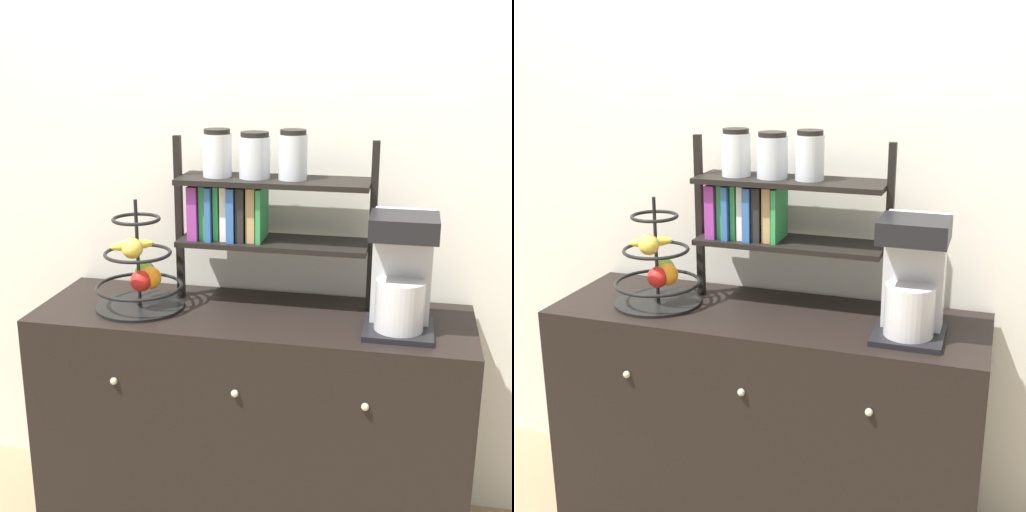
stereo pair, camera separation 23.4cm
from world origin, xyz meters
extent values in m
cube|color=silver|center=(0.00, 0.52, 1.30)|extent=(7.00, 0.05, 2.60)
cube|color=black|center=(0.00, 0.24, 0.41)|extent=(1.47, 0.48, 0.81)
sphere|color=#B2AD8C|center=(-0.41, -0.01, 0.63)|extent=(0.02, 0.02, 0.02)
sphere|color=#B2AD8C|center=(0.00, -0.01, 0.63)|extent=(0.02, 0.02, 0.02)
sphere|color=#B2AD8C|center=(0.41, -0.01, 0.63)|extent=(0.02, 0.02, 0.02)
cube|color=black|center=(0.49, 0.17, 0.82)|extent=(0.22, 0.22, 0.02)
cube|color=#B7B7BC|center=(0.49, 0.23, 1.01)|extent=(0.18, 0.09, 0.36)
cylinder|color=#B7B7BC|center=(0.49, 0.15, 0.91)|extent=(0.15, 0.15, 0.16)
cube|color=black|center=(0.49, 0.16, 1.16)|extent=(0.21, 0.18, 0.07)
cylinder|color=black|center=(-0.39, 0.21, 0.82)|extent=(0.30, 0.30, 0.01)
cylinder|color=black|center=(-0.39, 0.21, 1.01)|extent=(0.01, 0.01, 0.37)
torus|color=black|center=(-0.39, 0.21, 0.89)|extent=(0.30, 0.30, 0.01)
torus|color=black|center=(-0.39, 0.21, 1.01)|extent=(0.23, 0.23, 0.01)
torus|color=black|center=(-0.39, 0.21, 1.12)|extent=(0.16, 0.16, 0.01)
sphere|color=red|center=(-0.36, 0.16, 0.92)|extent=(0.07, 0.07, 0.07)
sphere|color=#6BAD33|center=(-0.39, 0.26, 0.92)|extent=(0.07, 0.07, 0.07)
sphere|color=orange|center=(-0.34, 0.19, 0.93)|extent=(0.08, 0.08, 0.08)
ellipsoid|color=yellow|center=(-0.41, 0.22, 1.03)|extent=(0.14, 0.12, 0.04)
sphere|color=gold|center=(-0.38, 0.15, 1.04)|extent=(0.07, 0.07, 0.07)
cube|color=black|center=(-0.29, 0.35, 1.10)|extent=(0.02, 0.02, 0.58)
cube|color=black|center=(0.39, 0.35, 1.10)|extent=(0.02, 0.02, 0.58)
cube|color=black|center=(0.05, 0.35, 1.03)|extent=(0.65, 0.20, 0.02)
cube|color=black|center=(0.05, 0.35, 1.24)|extent=(0.65, 0.20, 0.02)
cube|color=#8C338C|center=(-0.22, 0.35, 1.13)|extent=(0.03, 0.15, 0.19)
cube|color=#2D8C47|center=(-0.19, 0.35, 1.13)|extent=(0.02, 0.12, 0.19)
cube|color=#2D599E|center=(-0.16, 0.35, 1.13)|extent=(0.02, 0.16, 0.19)
cube|color=#2D8C47|center=(-0.14, 0.35, 1.13)|extent=(0.02, 0.12, 0.19)
cube|color=white|center=(-0.11, 0.35, 1.13)|extent=(0.02, 0.12, 0.19)
cube|color=#2D599E|center=(-0.08, 0.35, 1.13)|extent=(0.03, 0.16, 0.19)
cube|color=black|center=(-0.05, 0.35, 1.13)|extent=(0.03, 0.14, 0.19)
cube|color=tan|center=(-0.02, 0.35, 1.13)|extent=(0.03, 0.12, 0.19)
cube|color=#2D8C47|center=(0.01, 0.35, 1.13)|extent=(0.02, 0.14, 0.18)
cylinder|color=silver|center=(-0.14, 0.35, 1.32)|extent=(0.10, 0.10, 0.14)
cylinder|color=black|center=(-0.14, 0.35, 1.40)|extent=(0.09, 0.09, 0.02)
cylinder|color=silver|center=(-0.01, 0.35, 1.32)|extent=(0.11, 0.11, 0.14)
cylinder|color=black|center=(-0.01, 0.35, 1.40)|extent=(0.09, 0.09, 0.02)
cylinder|color=silver|center=(0.11, 0.35, 1.33)|extent=(0.10, 0.10, 0.15)
cylinder|color=black|center=(0.11, 0.35, 1.41)|extent=(0.09, 0.09, 0.02)
camera|label=1|loc=(0.50, -1.96, 1.67)|focal=50.00mm
camera|label=2|loc=(0.72, -1.90, 1.67)|focal=50.00mm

